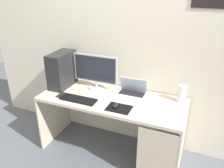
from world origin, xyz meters
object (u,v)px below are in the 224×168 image
Objects in this scene: monitor at (95,71)px; mouse_left at (115,105)px; laptop at (132,91)px; keyboard at (78,99)px; pc_tower at (62,70)px; speaker at (182,94)px; cell_phone at (61,95)px.

monitor is 0.57m from mouse_left.
laptop reaches higher than keyboard.
laptop is 0.37m from mouse_left.
monitor reaches higher than keyboard.
pc_tower is 1.46m from speaker.
keyboard reaches higher than cell_phone.
monitor is at bearing 139.16° from mouse_left.
mouse_left is (0.40, -0.35, -0.20)m from monitor.
mouse_left is at bearing -16.99° from pc_tower.
keyboard is 0.44m from mouse_left.
monitor is at bearing 49.83° from cell_phone.
laptop is 0.56m from speaker.
monitor is 1.04m from speaker.
monitor reaches higher than laptop.
cell_phone is at bearing 179.30° from mouse_left.
monitor is at bearing -177.31° from speaker.
speaker reaches higher than mouse_left.
cell_phone is (-1.32, -0.39, -0.09)m from speaker.
laptop reaches higher than speaker.
laptop reaches higher than mouse_left.
monitor is 1.66× the size of laptop.
speaker is at bearing 32.40° from mouse_left.
pc_tower is 0.91m from laptop.
pc_tower is 0.35m from cell_phone.
monitor is (0.42, 0.10, 0.01)m from pc_tower.
mouse_left is at bearing -147.60° from speaker.
monitor reaches higher than cell_phone.
cell_phone is at bearing -62.16° from pc_tower.
laptop is 0.64m from keyboard.
laptop is at bearing 36.91° from keyboard.
speaker is 2.03× the size of mouse_left.
speaker is 1.50× the size of cell_phone.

